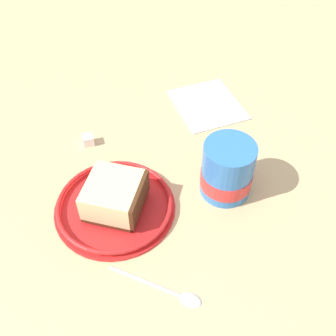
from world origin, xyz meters
TOP-DOWN VIEW (x-y plane):
  - ground_plane at (0.00, 0.00)cm, footprint 143.75×143.75cm
  - small_plate at (-6.96, -0.71)cm, footprint 18.35×18.35cm
  - cake_slice at (-6.70, -0.78)cm, footprint 10.11×10.07cm
  - tea_mug at (10.26, 2.77)cm, footprint 8.69×9.15cm
  - teaspoon at (1.48, -14.69)cm, footprint 12.50×6.76cm
  - folded_napkin at (9.51, 23.71)cm, footprint 15.49×16.54cm
  - sugar_cube at (-12.38, 13.66)cm, footprint 2.22×2.22cm

SIDE VIEW (x-z plane):
  - ground_plane at x=0.00cm, z-range -3.90..0.00cm
  - folded_napkin at x=9.51cm, z-range 0.00..0.60cm
  - teaspoon at x=1.48cm, z-range -0.05..0.75cm
  - small_plate at x=-6.96cm, z-range -0.02..1.51cm
  - sugar_cube at x=-12.38cm, z-range 0.00..1.83cm
  - cake_slice at x=-6.70cm, z-range 0.86..5.73cm
  - tea_mug at x=10.26cm, z-range -0.31..9.01cm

